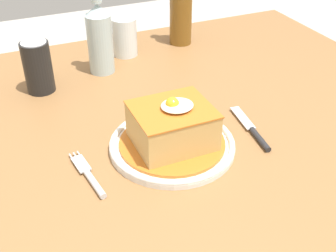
# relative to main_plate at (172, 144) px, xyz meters

# --- Properties ---
(dining_table) EXTENTS (1.43, 1.09, 0.75)m
(dining_table) POSITION_rel_main_plate_xyz_m (-0.05, 0.05, -0.10)
(dining_table) COLOR olive
(dining_table) RESTS_ON ground_plane
(main_plate) EXTENTS (0.25, 0.25, 0.02)m
(main_plate) POSITION_rel_main_plate_xyz_m (0.00, 0.00, 0.00)
(main_plate) COLOR white
(main_plate) RESTS_ON dining_table
(sandwich_meal) EXTENTS (0.21, 0.21, 0.10)m
(sandwich_meal) POSITION_rel_main_plate_xyz_m (0.00, -0.00, 0.04)
(sandwich_meal) COLOR #C66B23
(sandwich_meal) RESTS_ON main_plate
(fork) EXTENTS (0.03, 0.14, 0.01)m
(fork) POSITION_rel_main_plate_xyz_m (-0.17, -0.03, -0.00)
(fork) COLOR silver
(fork) RESTS_ON dining_table
(knife) EXTENTS (0.04, 0.17, 0.01)m
(knife) POSITION_rel_main_plate_xyz_m (0.17, -0.03, -0.00)
(knife) COLOR #262628
(knife) RESTS_ON dining_table
(soda_can) EXTENTS (0.07, 0.07, 0.12)m
(soda_can) POSITION_rel_main_plate_xyz_m (-0.19, 0.34, 0.05)
(soda_can) COLOR black
(soda_can) RESTS_ON dining_table
(beer_bottle_clear) EXTENTS (0.06, 0.06, 0.27)m
(beer_bottle_clear) POSITION_rel_main_plate_xyz_m (-0.03, 0.38, 0.09)
(beer_bottle_clear) COLOR #ADC6CC
(beer_bottle_clear) RESTS_ON dining_table
(beer_bottle_amber) EXTENTS (0.06, 0.06, 0.27)m
(beer_bottle_amber) POSITION_rel_main_plate_xyz_m (0.24, 0.47, 0.09)
(beer_bottle_amber) COLOR brown
(beer_bottle_amber) RESTS_ON dining_table
(drinking_glass) EXTENTS (0.07, 0.07, 0.10)m
(drinking_glass) POSITION_rel_main_plate_xyz_m (0.06, 0.45, 0.04)
(drinking_glass) COLOR silver
(drinking_glass) RESTS_ON dining_table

